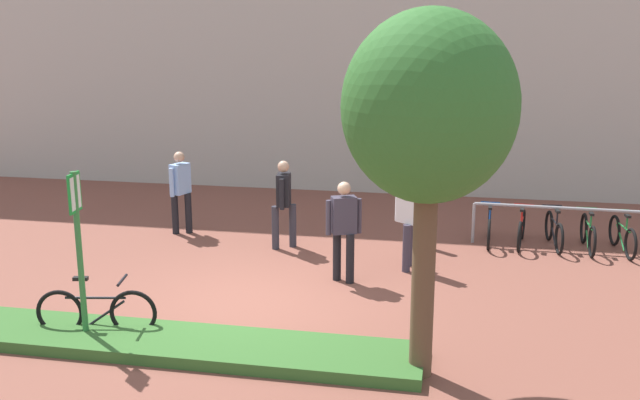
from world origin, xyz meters
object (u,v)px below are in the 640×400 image
object	(u,v)px
parking_sign_post	(78,232)
bollard_steel	(428,226)
tree_sidewalk	(429,111)
bike_at_sign	(97,311)
person_shirt_white	(181,187)
bike_rack_cluster	(571,231)
person_suited_navy	(344,225)
person_suited_dark	(284,199)
person_shirt_blue	(409,215)

from	to	relation	value
parking_sign_post	bollard_steel	world-z (taller)	parking_sign_post
tree_sidewalk	parking_sign_post	bearing A→B (deg)	179.00
bike_at_sign	person_shirt_white	size ratio (longest dim) A/B	0.97
bike_at_sign	bike_rack_cluster	xyz separation A→B (m)	(7.03, 5.46, -0.00)
parking_sign_post	bike_rack_cluster	xyz separation A→B (m)	(7.08, 5.68, -1.21)
parking_sign_post	bollard_steel	xyz separation A→B (m)	(4.37, 5.16, -1.10)
person_shirt_white	person_suited_navy	xyz separation A→B (m)	(3.76, -2.22, 0.00)
bike_rack_cluster	person_shirt_white	world-z (taller)	person_shirt_white
bike_rack_cluster	bollard_steel	xyz separation A→B (m)	(-2.71, -0.52, 0.10)
person_suited_dark	person_shirt_blue	size ratio (longest dim) A/B	1.00
bike_rack_cluster	person_shirt_blue	bearing A→B (deg)	-149.24
parking_sign_post	bike_rack_cluster	distance (m)	9.16
tree_sidewalk	bike_at_sign	bearing A→B (deg)	176.09
tree_sidewalk	bollard_steel	size ratio (longest dim) A/B	4.90
person_shirt_blue	person_suited_navy	size ratio (longest dim) A/B	1.00
person_shirt_white	person_suited_navy	distance (m)	4.37
person_suited_dark	person_suited_navy	size ratio (longest dim) A/B	1.00
parking_sign_post	bike_rack_cluster	bearing A→B (deg)	38.74
bollard_steel	person_shirt_white	xyz separation A→B (m)	(-5.07, 0.08, 0.53)
tree_sidewalk	parking_sign_post	world-z (taller)	tree_sidewalk
parking_sign_post	person_shirt_white	distance (m)	5.32
bike_rack_cluster	bollard_steel	world-z (taller)	bollard_steel
tree_sidewalk	person_shirt_blue	size ratio (longest dim) A/B	2.56
person_suited_navy	tree_sidewalk	bearing A→B (deg)	-64.71
bollard_steel	person_suited_dark	distance (m)	2.84
bike_rack_cluster	person_suited_dark	size ratio (longest dim) A/B	2.19
person_shirt_white	person_suited_navy	size ratio (longest dim) A/B	1.00
bollard_steel	person_suited_dark	size ratio (longest dim) A/B	0.52
bollard_steel	person_shirt_blue	distance (m)	1.41
tree_sidewalk	person_suited_navy	distance (m)	4.11
bike_at_sign	person_shirt_blue	world-z (taller)	person_shirt_blue
tree_sidewalk	bollard_steel	distance (m)	5.95
parking_sign_post	tree_sidewalk	bearing A→B (deg)	-1.00
tree_sidewalk	bike_rack_cluster	distance (m)	6.95
tree_sidewalk	person_shirt_blue	distance (m)	4.60
bike_at_sign	tree_sidewalk	bearing A→B (deg)	-3.91
person_suited_dark	person_suited_navy	world-z (taller)	same
person_shirt_blue	bike_rack_cluster	bearing A→B (deg)	30.76
bike_rack_cluster	person_shirt_blue	world-z (taller)	person_shirt_blue
person_shirt_blue	bollard_steel	bearing A→B (deg)	76.75
parking_sign_post	person_suited_dark	world-z (taller)	parking_sign_post
bike_rack_cluster	person_shirt_white	xyz separation A→B (m)	(-7.78, -0.44, 0.64)
bike_rack_cluster	person_shirt_blue	size ratio (longest dim) A/B	2.19
tree_sidewalk	person_suited_navy	size ratio (longest dim) A/B	2.56
bollard_steel	person_shirt_white	size ratio (longest dim) A/B	0.52
bike_at_sign	bike_rack_cluster	size ratio (longest dim) A/B	0.44
bike_at_sign	person_suited_navy	bearing A→B (deg)	42.86
parking_sign_post	person_shirt_blue	bearing A→B (deg)	43.69
person_suited_dark	tree_sidewalk	bearing A→B (deg)	-58.61
tree_sidewalk	bollard_steel	world-z (taller)	tree_sidewalk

